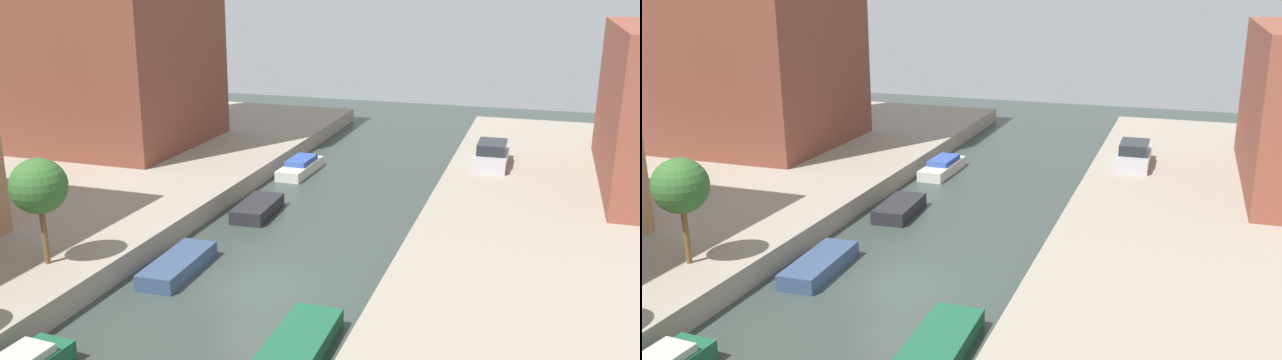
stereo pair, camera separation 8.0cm
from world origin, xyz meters
The scene contains 7 objects.
ground_plane centered at (0.00, 0.00, 0.00)m, with size 84.00×84.00×0.00m, color #333D38.
street_tree_2 centered at (-7.26, -2.39, 4.02)m, with size 2.07×2.07×4.07m.
parked_car centered at (7.34, 17.32, 1.60)m, with size 1.78×4.34×1.44m.
moored_boat_left_3 centered at (-3.35, 0.37, 0.32)m, with size 1.66×4.17×0.64m.
moored_boat_left_4 centered at (-3.12, 7.78, 0.33)m, with size 1.79×3.61×0.67m.
moored_boat_left_5 centered at (-3.73, 15.65, 0.39)m, with size 1.53×4.49×0.90m.
moored_boat_right_2 centered at (3.37, -3.79, 0.33)m, with size 1.73×3.98×0.66m.
Camera 2 is at (10.04, -21.59, 11.24)m, focal length 38.24 mm.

